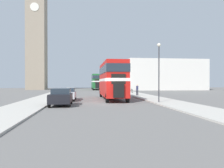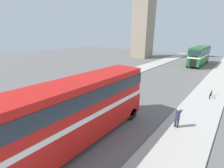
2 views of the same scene
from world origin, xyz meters
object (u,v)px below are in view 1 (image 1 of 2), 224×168
object	(u,v)px
car_parked_near	(61,97)
bus_distant	(96,81)
church_tower	(37,25)
double_decker_bus	(112,78)
bicycle_on_pavement	(132,91)
car_parked_mid	(67,94)
pedestrian_walking	(137,89)
street_lamp	(159,63)

from	to	relation	value
car_parked_near	bus_distant	bearing A→B (deg)	82.59
car_parked_near	church_tower	world-z (taller)	church_tower
double_decker_bus	bicycle_on_pavement	xyz separation A→B (m)	(5.51, 13.90, -2.12)
car_parked_mid	pedestrian_walking	distance (m)	11.52
street_lamp	church_tower	bearing A→B (deg)	116.02
pedestrian_walking	church_tower	world-z (taller)	church_tower
bus_distant	bicycle_on_pavement	distance (m)	21.45
pedestrian_walking	church_tower	distance (m)	41.65
bus_distant	double_decker_bus	bearing A→B (deg)	-89.85
bus_distant	street_lamp	size ratio (longest dim) A/B	1.91
bicycle_on_pavement	church_tower	bearing A→B (deg)	134.01
double_decker_bus	pedestrian_walking	distance (m)	7.17
car_parked_near	church_tower	bearing A→B (deg)	104.61
bus_distant	church_tower	size ratio (longest dim) A/B	0.31
car_parked_near	car_parked_mid	world-z (taller)	car_parked_near
car_parked_near	street_lamp	distance (m)	9.97
double_decker_bus	car_parked_mid	distance (m)	5.66
car_parked_near	pedestrian_walking	world-z (taller)	pedestrian_walking
church_tower	street_lamp	bearing A→B (deg)	-63.98
car_parked_near	pedestrian_walking	xyz separation A→B (m)	(9.88, 11.80, 0.25)
car_parked_mid	bicycle_on_pavement	bearing A→B (deg)	53.56
car_parked_near	pedestrian_walking	size ratio (longest dim) A/B	2.39
bus_distant	pedestrian_walking	xyz separation A→B (m)	(4.55, -29.12, -1.47)
bicycle_on_pavement	church_tower	xyz separation A→B (m)	(-22.21, 23.00, 17.73)
street_lamp	bicycle_on_pavement	bearing A→B (deg)	85.57
pedestrian_walking	bicycle_on_pavement	size ratio (longest dim) A/B	0.93
car_parked_near	street_lamp	xyz separation A→B (m)	(9.42, 0.88, 3.16)
car_parked_near	car_parked_mid	distance (m)	5.68
bus_distant	pedestrian_walking	distance (m)	29.51
car_parked_near	car_parked_mid	xyz separation A→B (m)	(0.12, 5.68, -0.05)
church_tower	bus_distant	bearing A→B (deg)	-8.17
car_parked_near	street_lamp	world-z (taller)	street_lamp
bicycle_on_pavement	car_parked_near	bearing A→B (deg)	-118.28
double_decker_bus	church_tower	bearing A→B (deg)	114.36
car_parked_mid	car_parked_near	bearing A→B (deg)	-91.20
pedestrian_walking	car_parked_near	bearing A→B (deg)	-129.92
double_decker_bus	pedestrian_walking	size ratio (longest dim) A/B	6.52
double_decker_bus	car_parked_near	size ratio (longest dim) A/B	2.73
car_parked_mid	church_tower	distance (m)	43.02
street_lamp	car_parked_near	bearing A→B (deg)	-174.66
car_parked_mid	bicycle_on_pavement	world-z (taller)	car_parked_mid
bus_distant	car_parked_near	distance (m)	41.30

